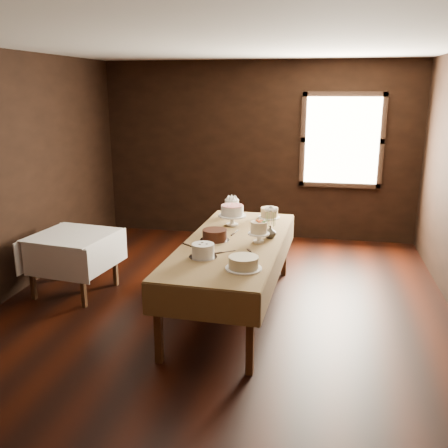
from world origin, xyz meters
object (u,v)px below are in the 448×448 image
side_table (73,241)px  cake_lattice (232,216)px  cake_server_b (253,254)px  cake_server_e (193,247)px  cake_server_c (236,232)px  cake_server_d (270,234)px  cake_flowers (259,233)px  cake_server_a (229,252)px  cake_cream (244,263)px  cake_speckled (269,213)px  cake_swirl (203,251)px  flower_vase (270,232)px  display_table (234,246)px  cake_chocolate (215,235)px  cake_meringue (232,208)px

side_table → cake_lattice: (1.82, 0.47, 0.27)m
cake_server_b → cake_server_e: 0.65m
cake_server_c → cake_server_d: size_ratio=1.00×
cake_lattice → cake_flowers: (0.39, -0.60, -0.01)m
cake_lattice → cake_server_b: bearing=-69.0°
side_table → cake_server_a: (1.96, -0.51, 0.16)m
side_table → cake_server_e: size_ratio=4.03×
cake_server_c → cake_server_d: 0.39m
cake_lattice → cake_cream: (0.36, -1.43, -0.06)m
cake_cream → cake_server_e: cake_cream is taller
cake_server_d → cake_server_a: bearing=-146.2°
cake_server_c → cake_flowers: bearing=-128.8°
cake_server_a → cake_server_b: (0.25, -0.04, 0.00)m
side_table → cake_cream: bearing=-23.6°
cake_speckled → cake_swirl: cake_swirl is taller
flower_vase → cake_cream: bearing=-97.7°
cake_server_d → cake_server_e: same height
side_table → display_table: bearing=-4.3°
cake_speckled → flower_vase: flower_vase is taller
flower_vase → cake_server_c: bearing=158.5°
cake_chocolate → cake_cream: size_ratio=1.10×
cake_swirl → cake_server_b: bearing=21.5°
cake_swirl → cake_server_e: 0.34m
cake_meringue → cake_lattice: (0.08, -0.41, 0.01)m
cake_server_c → cake_server_d: (0.38, -0.03, 0.00)m
cake_chocolate → cake_swirl: 0.56m
display_table → cake_server_b: (0.26, -0.40, 0.06)m
cake_speckled → flower_vase: (0.10, -0.87, 0.01)m
cake_flowers → cake_server_b: bearing=-90.1°
cake_speckled → cake_server_a: bearing=-100.1°
cake_server_b → cake_speckled: bearing=152.0°
display_table → cake_server_b: cake_server_b is taller
cake_cream → cake_server_d: bearing=83.9°
cake_lattice → cake_server_e: (-0.25, -0.91, -0.11)m
cake_chocolate → cake_server_e: cake_chocolate is taller
flower_vase → cake_server_a: bearing=-122.7°
cake_meringue → cake_swirl: cake_meringue is taller
cake_chocolate → cake_server_c: size_ratio=1.54×
cake_lattice → cake_chocolate: cake_lattice is taller
cake_swirl → flower_vase: bearing=53.9°
cake_cream → cake_server_d: (0.12, 1.13, -0.05)m
cake_server_a → cake_server_c: 0.71m
cake_server_b → cake_server_a: bearing=-127.1°
cake_lattice → side_table: bearing=-165.4°
cake_swirl → cake_cream: (0.43, -0.23, -0.01)m
cake_lattice → cake_server_a: (0.14, -0.98, -0.11)m
display_table → side_table: 1.96m
flower_vase → display_table: bearing=-152.7°
side_table → cake_cream: size_ratio=2.89×
cake_lattice → cake_server_d: cake_lattice is taller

